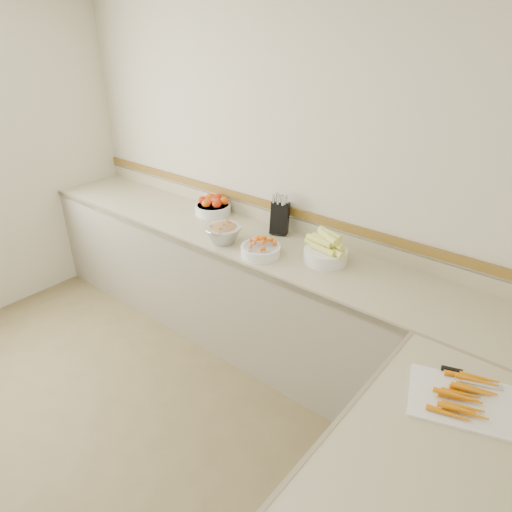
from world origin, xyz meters
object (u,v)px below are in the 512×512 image
Objects in this scene: knife_block at (280,217)px; corn_bowl at (326,251)px; cutting_board at (462,397)px; rhubarb_bowl at (223,232)px; tomato_bowl at (213,206)px; cherry_tomato_bowl at (261,249)px.

corn_bowl is (0.50, -0.17, -0.05)m from knife_block.
cutting_board is at bearing -32.52° from corn_bowl.
corn_bowl is 1.21× the size of rhubarb_bowl.
rhubarb_bowl reaches higher than cutting_board.
knife_block is 1.05× the size of tomato_bowl.
corn_bowl is at bearing 147.48° from cutting_board.
cutting_board is at bearing -28.66° from knife_block.
cutting_board is at bearing -20.37° from tomato_bowl.
tomato_bowl is 2.36m from cutting_board.
rhubarb_bowl is at bearing -163.60° from corn_bowl.
knife_block is at bearing 3.60° from tomato_bowl.
corn_bowl reaches higher than rhubarb_bowl.
tomato_bowl is 0.59× the size of cutting_board.
tomato_bowl is at bearing 141.67° from rhubarb_bowl.
rhubarb_bowl is 0.53× the size of cutting_board.
cherry_tomato_bowl reaches higher than tomato_bowl.
corn_bowl is at bearing 16.40° from rhubarb_bowl.
knife_block reaches higher than tomato_bowl.
cutting_board is (1.08, -0.69, -0.06)m from corn_bowl.
knife_block reaches higher than cutting_board.
tomato_bowl is at bearing 156.34° from cherry_tomato_bowl.
rhubarb_bowl is (-0.21, -0.38, -0.05)m from knife_block.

